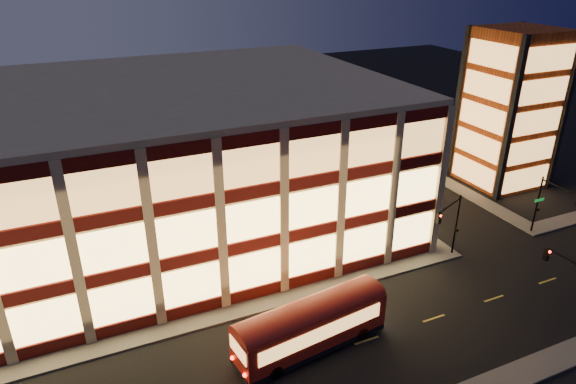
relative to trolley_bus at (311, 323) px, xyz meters
name	(u,v)px	position (x,y,z in m)	size (l,w,h in m)	color
ground	(208,328)	(-6.02, 4.92, -2.09)	(200.00, 200.00, 0.00)	black
sidewalk_office_south	(165,330)	(-9.02, 5.92, -2.02)	(54.00, 2.00, 0.15)	#514F4C
sidewalk_office_east	(356,188)	(16.98, 21.92, -2.02)	(2.00, 30.00, 0.15)	#514F4C
sidewalk_tower_south	(575,218)	(33.98, 5.92, -2.02)	(14.00, 2.00, 0.15)	#514F4C
sidewalk_tower_west	(431,173)	(27.98, 21.92, -2.02)	(2.00, 30.00, 0.15)	#514F4C
office_building	(122,166)	(-8.94, 21.84, 5.16)	(50.45, 30.45, 14.50)	tan
stair_tower	(510,109)	(33.93, 16.88, 6.90)	(8.60, 8.60, 18.00)	#8C3814
traffic_signal_far	(450,220)	(16.19, 5.16, 2.02)	(3.79, 1.87, 6.00)	black
traffic_signal_right	(552,201)	(27.48, 4.30, 2.01)	(1.20, 4.37, 6.00)	black
traffic_signal_near	(573,285)	(17.48, -6.11, 2.04)	(0.32, 4.45, 6.00)	black
trolley_bus	(311,323)	(0.00, 0.00, 0.00)	(11.41, 4.19, 3.78)	maroon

